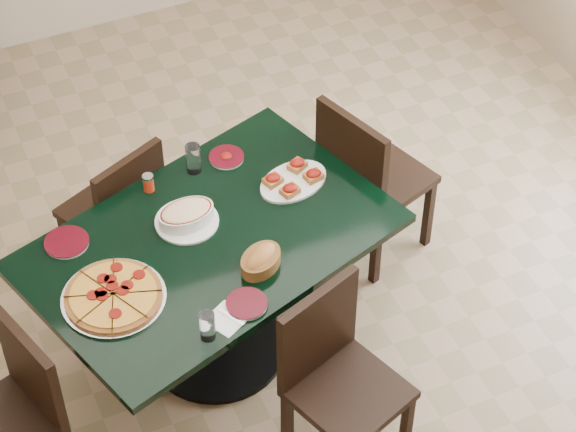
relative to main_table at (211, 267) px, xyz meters
name	(u,v)px	position (x,y,z in m)	size (l,w,h in m)	color
floor	(261,336)	(0.22, -0.02, -0.57)	(5.50, 5.50, 0.00)	#896C4F
main_table	(211,267)	(0.00, 0.00, 0.00)	(1.76, 1.41, 0.75)	black
chair_far	(120,209)	(-0.23, 0.61, -0.10)	(0.52, 0.52, 0.85)	black
chair_near	(335,371)	(0.28, -0.68, -0.07)	(0.54, 0.54, 0.90)	black
chair_right	(366,174)	(0.91, 0.29, -0.04)	(0.56, 0.56, 0.94)	black
chair_left	(16,408)	(-0.96, -0.31, -0.09)	(0.50, 0.50, 0.85)	black
pepperoni_pizza	(113,296)	(-0.47, -0.16, 0.20)	(0.43, 0.43, 0.04)	silver
lasagna_casserole	(186,215)	(-0.05, 0.13, 0.23)	(0.28, 0.28, 0.09)	silver
bread_basket	(261,260)	(0.14, -0.24, 0.22)	(0.25, 0.23, 0.09)	brown
bruschetta_platter	(293,179)	(0.47, 0.17, 0.21)	(0.39, 0.31, 0.05)	silver
side_plate_near	(247,304)	(0.01, -0.41, 0.19)	(0.17, 0.17, 0.02)	silver
side_plate_far_r	(226,157)	(0.26, 0.44, 0.19)	(0.16, 0.16, 0.03)	silver
side_plate_far_l	(67,242)	(-0.56, 0.22, 0.19)	(0.19, 0.19, 0.02)	silver
napkin_setting	(227,319)	(-0.09, -0.44, 0.18)	(0.19, 0.19, 0.01)	white
water_glass_a	(193,159)	(0.09, 0.43, 0.25)	(0.07, 0.07, 0.15)	white
water_glass_b	(207,326)	(-0.19, -0.50, 0.25)	(0.06, 0.06, 0.13)	white
pepper_shaker	(148,183)	(-0.13, 0.39, 0.23)	(0.05, 0.05, 0.09)	red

